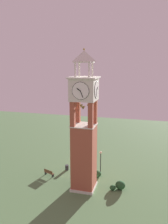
% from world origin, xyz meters
% --- Properties ---
extents(ground, '(80.00, 80.00, 0.00)m').
position_xyz_m(ground, '(0.00, 0.00, 0.00)').
color(ground, '#517547').
extents(clock_tower, '(3.39, 3.39, 17.81)m').
position_xyz_m(clock_tower, '(-0.00, -0.00, 7.44)').
color(clock_tower, '#9E4C38').
rests_on(clock_tower, ground).
extents(park_bench, '(0.98, 1.65, 0.95)m').
position_xyz_m(park_bench, '(-1.88, -5.81, 0.48)').
color(park_bench, brown).
rests_on(park_bench, ground).
extents(lamp_post, '(0.36, 0.36, 3.50)m').
position_xyz_m(lamp_post, '(-4.58, 1.29, 2.46)').
color(lamp_post, black).
rests_on(lamp_post, ground).
extents(trash_bin, '(0.52, 0.52, 0.80)m').
position_xyz_m(trash_bin, '(-4.36, -3.91, 0.40)').
color(trash_bin, '#2D2D33').
rests_on(trash_bin, ground).
extents(shrub_near_entry, '(0.78, 0.78, 0.65)m').
position_xyz_m(shrub_near_entry, '(-0.48, 3.74, 0.32)').
color(shrub_near_entry, '#234C28').
rests_on(shrub_near_entry, ground).
extents(shrub_left_of_tower, '(1.04, 1.04, 0.87)m').
position_xyz_m(shrub_left_of_tower, '(-3.50, 1.09, 0.43)').
color(shrub_left_of_tower, '#234C28').
rests_on(shrub_left_of_tower, ground).
extents(shrub_behind_bench, '(1.28, 1.28, 1.09)m').
position_xyz_m(shrub_behind_bench, '(-0.97, 4.65, 0.55)').
color(shrub_behind_bench, '#234C28').
rests_on(shrub_behind_bench, ground).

